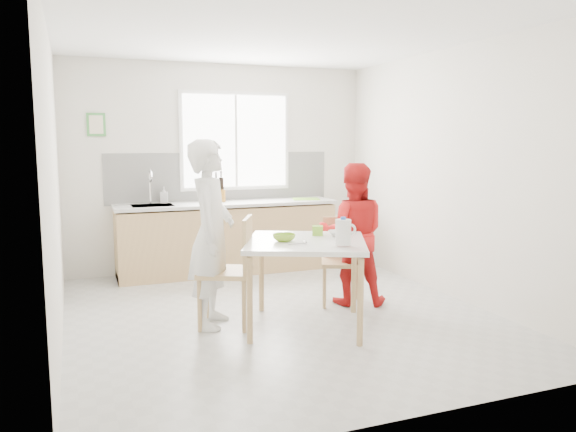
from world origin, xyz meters
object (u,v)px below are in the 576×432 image
at_px(person_red, 353,234).
at_px(bowl_green, 284,238).
at_px(chair_left, 233,266).
at_px(person_white, 211,234).
at_px(chair_far, 341,256).
at_px(wine_bottle_a, 221,189).
at_px(dining_table, 306,249).
at_px(bowl_white, 339,233).
at_px(milk_jug, 343,232).
at_px(wine_bottle_b, 216,190).

bearing_deg(person_red, bowl_green, 51.82).
relative_size(chair_left, person_white, 0.59).
relative_size(chair_far, bowl_green, 4.36).
distance_m(person_red, bowl_green, 1.08).
height_order(chair_left, wine_bottle_a, wine_bottle_a).
xyz_separation_m(dining_table, bowl_green, (-0.20, 0.04, 0.12)).
relative_size(chair_left, bowl_white, 5.11).
xyz_separation_m(chair_left, person_red, (1.36, 0.25, 0.18)).
relative_size(chair_left, milk_jug, 4.27).
bearing_deg(wine_bottle_a, bowl_green, -90.96).
relative_size(person_white, bowl_green, 8.34).
bearing_deg(milk_jug, wine_bottle_a, 121.35).
relative_size(bowl_green, milk_jug, 0.87).
bearing_deg(dining_table, chair_left, 155.52).
relative_size(dining_table, milk_jug, 5.86).
bearing_deg(wine_bottle_b, chair_left, -100.23).
xyz_separation_m(dining_table, milk_jug, (0.18, -0.39, 0.21)).
distance_m(chair_left, chair_far, 1.31).
xyz_separation_m(dining_table, person_red, (0.75, 0.53, 0.01)).
relative_size(person_white, person_red, 1.16).
height_order(person_white, bowl_white, person_white).
height_order(bowl_green, wine_bottle_a, wine_bottle_a).
distance_m(bowl_green, bowl_white, 0.58).
height_order(bowl_white, wine_bottle_b, wine_bottle_b).
bearing_deg(person_white, dining_table, -90.00).
xyz_separation_m(chair_left, wine_bottle_a, (0.45, 2.17, 0.52)).
bearing_deg(person_white, chair_left, -90.00).
distance_m(chair_far, person_white, 1.51).
bearing_deg(bowl_white, person_red, 48.88).
bearing_deg(dining_table, milk_jug, -65.23).
height_order(chair_far, bowl_green, chair_far).
xyz_separation_m(person_red, bowl_green, (-0.95, -0.49, 0.10)).
bearing_deg(bowl_white, chair_far, 60.49).
xyz_separation_m(dining_table, bowl_white, (0.38, 0.10, 0.11)).
bearing_deg(wine_bottle_a, wine_bottle_b, 109.65).
distance_m(person_white, bowl_green, 0.67).
bearing_deg(chair_far, person_red, -13.25).
bearing_deg(person_white, milk_jug, -103.13).
height_order(dining_table, bowl_green, bowl_green).
height_order(chair_far, wine_bottle_a, wine_bottle_a).
bearing_deg(chair_left, dining_table, 90.00).
xyz_separation_m(dining_table, wine_bottle_b, (-0.20, 2.56, 0.34)).
xyz_separation_m(dining_table, person_white, (-0.79, 0.36, 0.13)).
xyz_separation_m(dining_table, chair_left, (-0.61, 0.28, -0.17)).
distance_m(dining_table, wine_bottle_b, 2.59).
xyz_separation_m(person_white, person_red, (1.54, 0.17, -0.12)).
distance_m(chair_left, person_red, 1.40).
distance_m(person_white, bowl_white, 1.20).
distance_m(dining_table, person_white, 0.88).
relative_size(person_red, bowl_green, 7.17).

